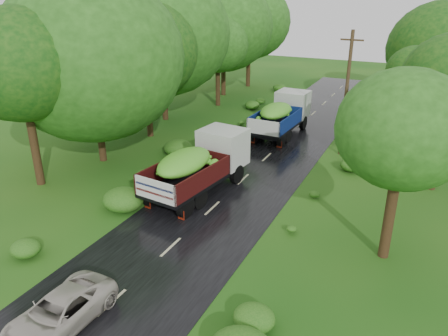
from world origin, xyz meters
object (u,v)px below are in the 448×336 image
Objects in this scene: car at (59,312)px; utility_pole at (346,93)px; truck_near at (202,163)px; truck_far at (283,113)px.

utility_pole is at bearing 77.89° from car.
truck_near reaches higher than truck_far.
utility_pole reaches higher than truck_far.
car is (-0.06, -22.89, -1.05)m from truck_far.
truck_near is 11.62m from truck_far.
utility_pole is at bearing -23.88° from truck_far.
car is at bearing -79.29° from truck_near.
utility_pole reaches higher than truck_near.
truck_near is at bearing -119.57° from utility_pole.
truck_far is at bearing 93.41° from truck_near.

